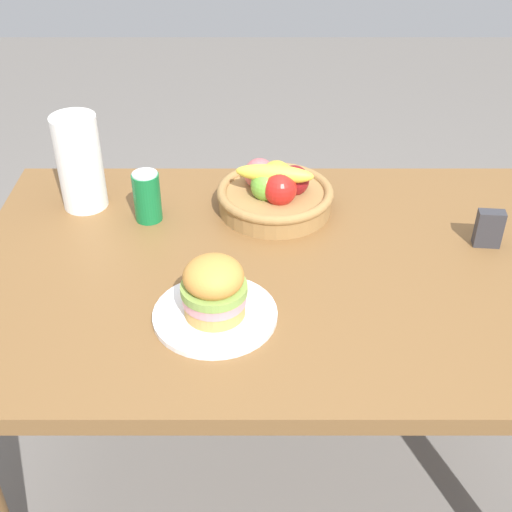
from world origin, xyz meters
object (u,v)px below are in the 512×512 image
object	(u,v)px
plate	(214,315)
sandwich	(213,288)
paper_towel_roll	(79,163)
napkin_holder	(488,228)
soda_can	(146,197)
fruit_basket	(274,192)

from	to	relation	value
plate	sandwich	xyz separation A→B (m)	(-0.00, -0.00, 0.07)
paper_towel_roll	napkin_holder	world-z (taller)	paper_towel_roll
soda_can	sandwich	bearing A→B (deg)	-64.11
paper_towel_roll	sandwich	bearing A→B (deg)	-51.48
soda_can	fruit_basket	xyz separation A→B (m)	(0.31, 0.04, -0.01)
sandwich	fruit_basket	xyz separation A→B (m)	(0.13, 0.42, -0.03)
sandwich	napkin_holder	bearing A→B (deg)	22.74
plate	paper_towel_roll	world-z (taller)	paper_towel_roll
plate	soda_can	world-z (taller)	soda_can
plate	napkin_holder	xyz separation A→B (m)	(0.61, 0.26, 0.04)
napkin_holder	sandwich	bearing A→B (deg)	-151.75
plate	napkin_holder	size ratio (longest dim) A/B	2.79
soda_can	napkin_holder	bearing A→B (deg)	-8.16
sandwich	napkin_holder	size ratio (longest dim) A/B	1.46
plate	napkin_holder	world-z (taller)	napkin_holder
plate	napkin_holder	distance (m)	0.67
sandwich	paper_towel_roll	size ratio (longest dim) A/B	0.55
napkin_holder	paper_towel_roll	bearing A→B (deg)	174.92
napkin_holder	soda_can	bearing A→B (deg)	177.35
plate	paper_towel_roll	size ratio (longest dim) A/B	1.05
plate	paper_towel_roll	xyz separation A→B (m)	(-0.35, 0.44, 0.11)
fruit_basket	paper_towel_roll	xyz separation A→B (m)	(-0.48, 0.02, 0.07)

